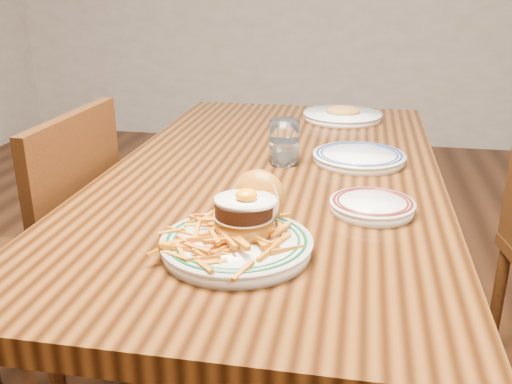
% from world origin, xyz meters
% --- Properties ---
extents(table, '(0.85, 1.60, 0.75)m').
position_xyz_m(table, '(0.00, 0.00, 0.66)').
color(table, black).
rests_on(table, floor).
extents(chair_left, '(0.43, 0.43, 0.91)m').
position_xyz_m(chair_left, '(-0.59, -0.17, 0.49)').
color(chair_left, '#3C220C').
rests_on(chair_left, floor).
extents(main_plate, '(0.28, 0.29, 0.13)m').
position_xyz_m(main_plate, '(0.01, -0.47, 0.79)').
color(main_plate, white).
rests_on(main_plate, table).
extents(side_plate, '(0.18, 0.18, 0.03)m').
position_xyz_m(side_plate, '(0.25, -0.24, 0.77)').
color(side_plate, white).
rests_on(side_plate, table).
extents(rear_plate, '(0.25, 0.25, 0.03)m').
position_xyz_m(rear_plate, '(0.22, 0.10, 0.77)').
color(rear_plate, white).
rests_on(rear_plate, table).
extents(water_glass, '(0.08, 0.08, 0.12)m').
position_xyz_m(water_glass, '(0.02, 0.06, 0.80)').
color(water_glass, white).
rests_on(water_glass, table).
extents(far_plate, '(0.27, 0.27, 0.05)m').
position_xyz_m(far_plate, '(0.15, 0.59, 0.77)').
color(far_plate, white).
rests_on(far_plate, table).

